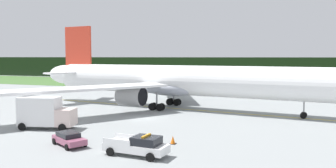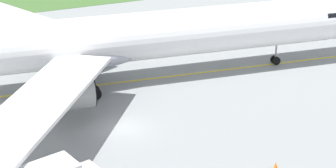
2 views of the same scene
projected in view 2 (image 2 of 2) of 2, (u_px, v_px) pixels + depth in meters
name	position (u px, v px, depth m)	size (l,w,h in m)	color
ground	(123.00, 128.00, 50.91)	(320.00, 320.00, 0.00)	gray
taxiway_centerline_main	(115.00, 83.00, 60.16)	(77.17, 0.30, 0.01)	yellow
airliner	(104.00, 41.00, 58.07)	(57.30, 51.39, 14.38)	white
apron_cone	(275.00, 167.00, 44.18)	(0.63, 0.63, 0.79)	black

